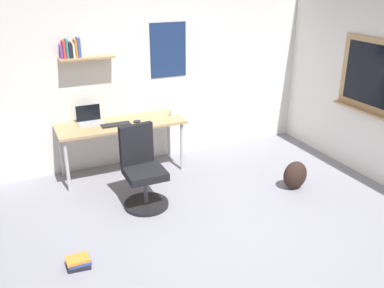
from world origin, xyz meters
The scene contains 10 objects.
ground_plane centered at (0.00, 0.00, 0.00)m, with size 5.20×5.20×0.00m, color gray.
wall_back centered at (-0.01, 2.45, 1.30)m, with size 5.00×0.30×2.60m.
desk centered at (-0.52, 2.07, 0.65)m, with size 1.64×0.61×0.72m.
office_chair centered at (-0.54, 1.16, 0.41)m, with size 0.52×0.52×0.95m.
laptop centered at (-0.89, 2.21, 0.77)m, with size 0.31×0.21×0.23m.
keyboard centered at (-0.61, 1.99, 0.73)m, with size 0.37×0.13×0.02m, color black.
computer_mouse centered at (-0.33, 1.99, 0.74)m, with size 0.10×0.06×0.03m, color #262628.
coffee_mug centered at (0.20, 2.04, 0.77)m, with size 0.08×0.08×0.09m, color silver.
backpack centered at (1.32, 0.74, 0.18)m, with size 0.32×0.22×0.36m, color black.
book_stack_on_floor centered at (-1.45, 0.30, 0.05)m, with size 0.22×0.18×0.10m.
Camera 1 is at (-1.82, -3.05, 2.54)m, focal length 39.51 mm.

